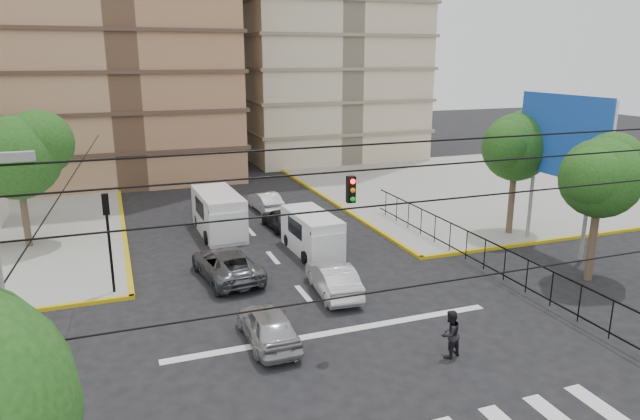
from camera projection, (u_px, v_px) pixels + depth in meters
name	position (u px, v px, depth m)	size (l,w,h in m)	color
ground	(349.00, 346.00, 20.48)	(160.00, 160.00, 0.00)	black
sidewalk_ne	(481.00, 187.00, 45.27)	(26.00, 26.00, 0.15)	gray
stop_line	(336.00, 332.00, 21.56)	(13.00, 0.40, 0.01)	silver
park_fence	(483.00, 272.00, 27.57)	(0.10, 22.50, 1.66)	black
billboard	(563.00, 139.00, 29.20)	(0.36, 6.20, 8.10)	slate
tree_park_a	(602.00, 174.00, 25.38)	(4.41, 3.60, 6.83)	#473828
tree_park_c	(518.00, 144.00, 31.98)	(4.65, 3.80, 7.25)	#473828
tree_tudor	(19.00, 153.00, 29.63)	(5.39, 4.40, 7.43)	#473828
traffic_light_nw	(108.00, 227.00, 24.12)	(0.28, 0.22, 4.40)	black
traffic_light_hanging	(378.00, 200.00, 17.10)	(18.00, 9.12, 0.92)	black
van_right_lane	(313.00, 235.00, 29.87)	(2.03, 4.81, 2.14)	silver
van_left_lane	(219.00, 215.00, 33.05)	(2.33, 5.54, 2.46)	silver
car_silver_front_left	(268.00, 326.00, 20.57)	(1.62, 4.02, 1.37)	#A7A8AC
car_white_front_right	(333.00, 279.00, 24.85)	(1.48, 4.25, 1.40)	silver
car_grey_mid_left	(226.00, 264.00, 26.61)	(2.34, 5.08, 1.41)	#55585C
car_silver_rear_left	(211.00, 201.00, 38.47)	(1.77, 4.36, 1.27)	silver
car_darkgrey_mid_right	(281.00, 219.00, 34.35)	(1.50, 3.72, 1.27)	#242326
car_white_rear_right	(265.00, 201.00, 38.46)	(1.37, 3.93, 1.29)	silver
pedestrian_crosswalk	(450.00, 334.00, 19.57)	(0.84, 0.65, 1.72)	black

